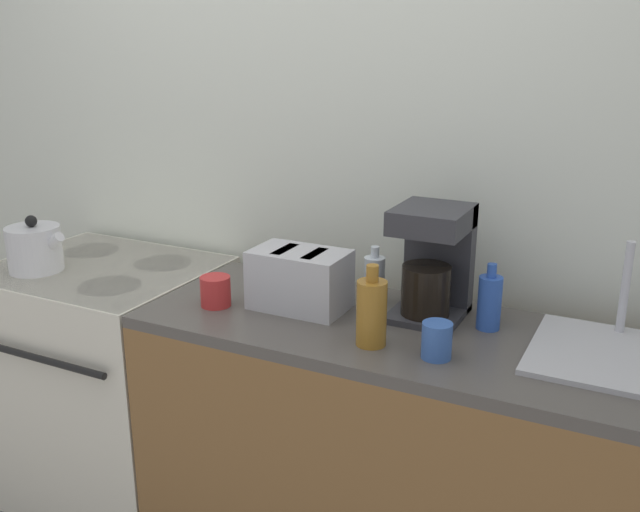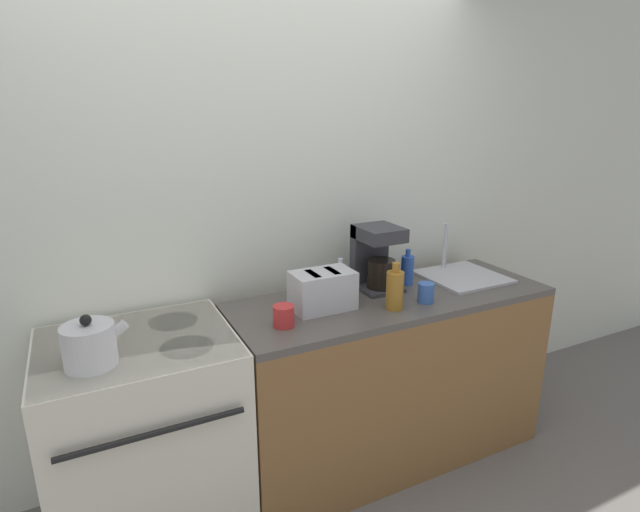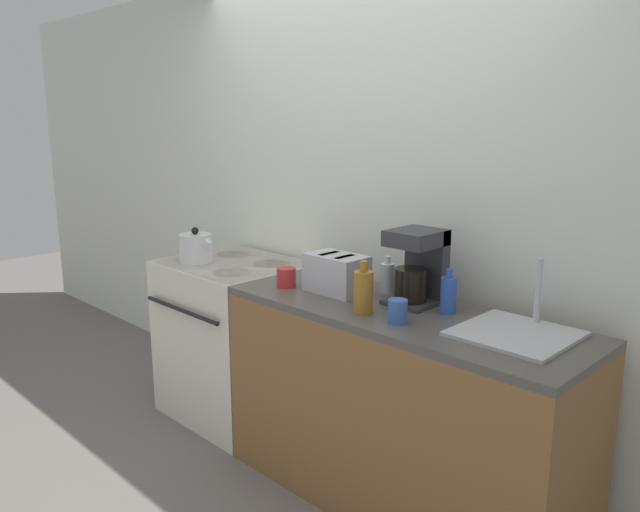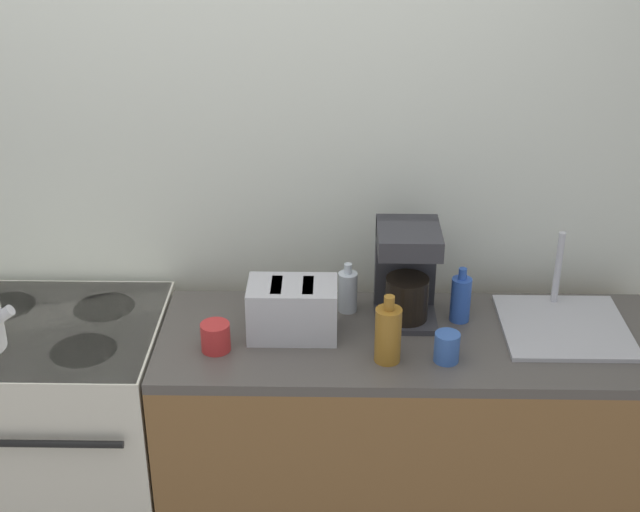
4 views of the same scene
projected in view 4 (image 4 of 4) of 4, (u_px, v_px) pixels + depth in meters
wall_back at (240, 186)px, 3.19m from camera, size 8.00×0.05×2.60m
stove at (60, 436)px, 3.21m from camera, size 0.79×0.71×0.94m
counter_block at (406, 449)px, 3.17m from camera, size 1.69×0.60×0.94m
toaster at (293, 309)px, 2.93m from camera, size 0.29×0.18×0.18m
coffee_maker at (407, 269)px, 3.01m from camera, size 0.21×0.24×0.34m
sink_tray at (564, 324)px, 3.00m from camera, size 0.42×0.42×0.28m
bottle_amber at (388, 334)px, 2.79m from camera, size 0.08×0.08×0.23m
bottle_blue at (461, 299)px, 3.02m from camera, size 0.07×0.07×0.20m
bottle_clear at (348, 291)px, 3.08m from camera, size 0.07×0.07×0.18m
cup_blue at (447, 347)px, 2.80m from camera, size 0.08×0.08×0.10m
cup_red at (216, 337)px, 2.86m from camera, size 0.10×0.10×0.10m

